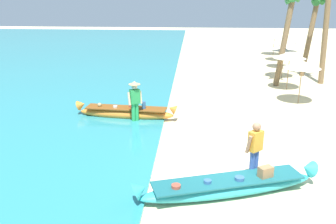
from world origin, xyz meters
TOP-DOWN VIEW (x-y plane):
  - ground_plane at (0.00, 0.00)m, footprint 80.00×80.00m
  - boat_cyan_foreground at (-0.44, -1.42)m, footprint 4.74×2.13m
  - boat_orange_midground at (-3.97, 4.09)m, footprint 4.06×0.97m
  - person_vendor_hatted at (-3.54, 3.64)m, footprint 0.57×0.46m
  - person_tourist_customer at (0.26, -0.72)m, footprint 0.54×0.50m
  - parasol_row_0 at (3.32, 6.76)m, footprint 1.60×1.60m
  - parasol_row_1 at (3.35, 9.20)m, footprint 1.60×1.60m
  - parasol_row_2 at (3.65, 11.86)m, footprint 1.60×1.60m
  - parasol_row_3 at (4.19, 14.57)m, footprint 1.60×1.60m
  - parasol_row_4 at (4.54, 17.12)m, footprint 1.60×1.60m
  - parasol_row_5 at (4.64, 19.55)m, footprint 1.60×1.60m
  - palm_tree_tall_inland at (3.41, 9.92)m, footprint 2.64×2.50m
  - palm_tree_mid_cluster at (5.32, 12.45)m, footprint 2.70×2.78m

SIDE VIEW (x-z plane):
  - ground_plane at x=0.00m, z-range 0.00..0.00m
  - boat_cyan_foreground at x=-0.44m, z-range -0.12..0.60m
  - boat_orange_midground at x=-3.97m, z-range -0.13..0.66m
  - person_vendor_hatted at x=-3.54m, z-range 0.13..1.77m
  - person_tourist_customer at x=0.26m, z-range 0.11..1.79m
  - parasol_row_0 at x=3.32m, z-range 0.79..2.70m
  - parasol_row_1 at x=3.35m, z-range 0.79..2.70m
  - parasol_row_2 at x=3.65m, z-range 0.79..2.70m
  - parasol_row_3 at x=4.19m, z-range 0.79..2.70m
  - parasol_row_4 at x=4.54m, z-range 0.79..2.70m
  - parasol_row_5 at x=4.64m, z-range 0.79..2.70m
  - palm_tree_tall_inland at x=3.41m, z-range 1.49..6.63m
  - palm_tree_mid_cluster at x=5.32m, z-range 1.57..6.64m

